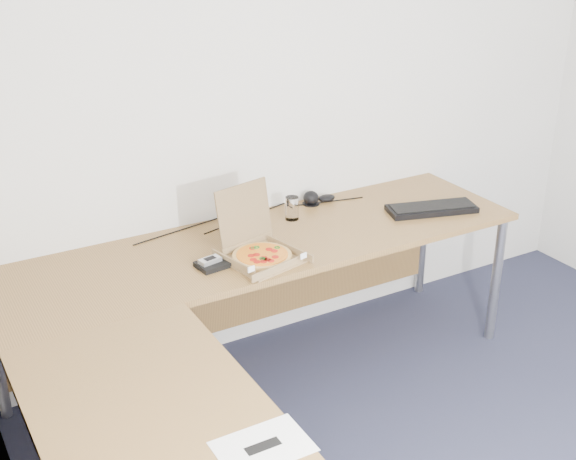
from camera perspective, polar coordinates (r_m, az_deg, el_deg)
desk at (r=3.04m, az=-3.28°, el=-5.56°), size 2.50×2.20×0.73m
pizza_box at (r=3.30m, az=-2.11°, el=-1.65°), size 0.29×0.34×0.30m
drinking_glass at (r=3.70m, az=0.30°, el=1.65°), size 0.07×0.07×0.12m
keyboard at (r=3.87m, az=10.77°, el=1.58°), size 0.47×0.28×0.03m
mouse at (r=3.94m, az=2.93°, el=2.42°), size 0.10×0.07×0.03m
wallet at (r=3.26m, az=-5.70°, el=-2.60°), size 0.14×0.12×0.02m
phone at (r=3.25m, az=-5.89°, el=-2.29°), size 0.10×0.07×0.02m
paper_sheet at (r=2.29m, az=-1.90°, el=-15.98°), size 0.27×0.19×0.00m
dome_speaker at (r=3.89m, az=1.74°, el=2.49°), size 0.09×0.09×0.08m
cable_bundle at (r=3.74m, az=-3.09°, el=0.95°), size 0.60×0.12×0.01m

